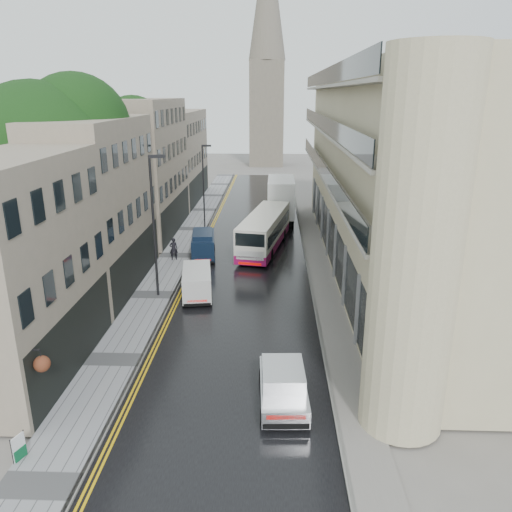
# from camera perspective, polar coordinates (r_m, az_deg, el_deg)

# --- Properties ---
(road) EXTENTS (9.00, 85.00, 0.02)m
(road) POSITION_cam_1_polar(r_m,az_deg,el_deg) (40.12, -0.77, -0.14)
(road) COLOR black
(road) RESTS_ON ground
(left_sidewalk) EXTENTS (2.70, 85.00, 0.12)m
(left_sidewalk) POSITION_cam_1_polar(r_m,az_deg,el_deg) (40.81, -9.00, 0.02)
(left_sidewalk) COLOR gray
(left_sidewalk) RESTS_ON ground
(right_sidewalk) EXTENTS (1.80, 85.00, 0.12)m
(right_sidewalk) POSITION_cam_1_polar(r_m,az_deg,el_deg) (40.21, 6.94, -0.16)
(right_sidewalk) COLOR slate
(right_sidewalk) RESTS_ON ground
(old_shop_row) EXTENTS (4.50, 56.00, 12.00)m
(old_shop_row) POSITION_cam_1_polar(r_m,az_deg,el_deg) (42.63, -13.58, 8.74)
(old_shop_row) COLOR gray
(old_shop_row) RESTS_ON ground
(modern_block) EXTENTS (8.00, 40.00, 14.00)m
(modern_block) POSITION_cam_1_polar(r_m,az_deg,el_deg) (37.92, 15.01, 9.05)
(modern_block) COLOR beige
(modern_block) RESTS_ON ground
(church_spire) EXTENTS (6.40, 6.40, 40.00)m
(church_spire) POSITION_cam_1_polar(r_m,az_deg,el_deg) (92.87, 1.29, 22.68)
(church_spire) COLOR #6E6457
(church_spire) RESTS_ON ground
(tree_near) EXTENTS (10.56, 10.56, 13.89)m
(tree_near) POSITION_cam_1_polar(r_m,az_deg,el_deg) (34.25, -23.05, 7.22)
(tree_near) COLOR black
(tree_near) RESTS_ON ground
(tree_far) EXTENTS (9.24, 9.24, 12.46)m
(tree_far) POSITION_cam_1_polar(r_m,az_deg,el_deg) (46.22, -15.96, 9.54)
(tree_far) COLOR black
(tree_far) RESTS_ON ground
(cream_bus) EXTENTS (4.42, 11.20, 2.98)m
(cream_bus) POSITION_cam_1_polar(r_m,az_deg,el_deg) (39.40, -1.54, 1.80)
(cream_bus) COLOR white
(cream_bus) RESTS_ON road
(white_lorry) EXTENTS (2.61, 8.61, 4.51)m
(white_lorry) POSITION_cam_1_polar(r_m,az_deg,el_deg) (49.20, 1.48, 6.02)
(white_lorry) COLOR white
(white_lorry) RESTS_ON road
(silver_hatchback) EXTENTS (2.09, 4.43, 1.63)m
(silver_hatchback) POSITION_cam_1_polar(r_m,az_deg,el_deg) (20.51, 0.81, -16.79)
(silver_hatchback) COLOR #B2B3B7
(silver_hatchback) RESTS_ON road
(white_van) EXTENTS (2.34, 4.34, 1.87)m
(white_van) POSITION_cam_1_polar(r_m,az_deg,el_deg) (31.08, -8.28, -4.04)
(white_van) COLOR silver
(white_van) RESTS_ON road
(navy_van) EXTENTS (2.26, 4.55, 2.23)m
(navy_van) POSITION_cam_1_polar(r_m,az_deg,el_deg) (38.66, -7.28, 0.75)
(navy_van) COLOR black
(navy_van) RESTS_ON road
(pedestrian) EXTENTS (0.74, 0.59, 1.77)m
(pedestrian) POSITION_cam_1_polar(r_m,az_deg,el_deg) (39.45, -9.39, 0.81)
(pedestrian) COLOR black
(pedestrian) RESTS_ON left_sidewalk
(lamp_post_near) EXTENTS (1.03, 0.51, 8.92)m
(lamp_post_near) POSITION_cam_1_polar(r_m,az_deg,el_deg) (31.66, -11.59, 3.12)
(lamp_post_near) COLOR black
(lamp_post_near) RESTS_ON left_sidewalk
(lamp_post_far) EXTENTS (0.90, 0.25, 7.86)m
(lamp_post_far) POSITION_cam_1_polar(r_m,az_deg,el_deg) (48.18, -6.02, 7.82)
(lamp_post_far) COLOR black
(lamp_post_far) RESTS_ON left_sidewalk
(estate_sign) EXTENTS (0.27, 0.57, 0.97)m
(estate_sign) POSITION_cam_1_polar(r_m,az_deg,el_deg) (20.75, -25.50, -19.14)
(estate_sign) COLOR white
(estate_sign) RESTS_ON left_sidewalk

